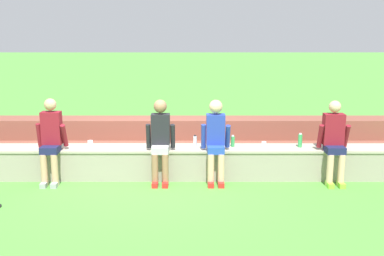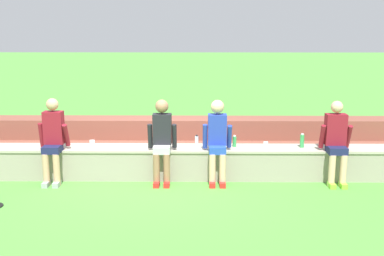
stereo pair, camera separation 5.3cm
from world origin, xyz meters
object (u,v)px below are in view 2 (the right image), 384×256
(person_right_of_center, at_px, (336,140))
(water_bottle_mid_right, at_px, (197,142))
(water_bottle_near_left, at_px, (234,141))
(plastic_cup_middle, at_px, (266,145))
(person_left_of_center, at_px, (162,139))
(water_bottle_near_right, at_px, (302,141))
(plastic_cup_right_end, at_px, (92,143))
(person_center, at_px, (217,139))
(person_far_left, at_px, (53,138))

(person_right_of_center, xyz_separation_m, water_bottle_mid_right, (-2.34, 0.27, -0.10))
(water_bottle_near_left, xyz_separation_m, plastic_cup_middle, (0.53, -0.10, -0.04))
(person_left_of_center, bearing_deg, water_bottle_near_left, 13.88)
(water_bottle_near_left, bearing_deg, person_right_of_center, -10.96)
(water_bottle_mid_right, bearing_deg, water_bottle_near_right, 0.60)
(plastic_cup_right_end, bearing_deg, water_bottle_near_left, -0.05)
(person_right_of_center, height_order, water_bottle_near_left, person_right_of_center)
(water_bottle_mid_right, xyz_separation_m, water_bottle_near_right, (1.84, 0.02, 0.01))
(plastic_cup_middle, bearing_deg, water_bottle_near_left, 169.61)
(water_bottle_mid_right, xyz_separation_m, plastic_cup_middle, (1.20, -0.05, -0.05))
(person_left_of_center, distance_m, person_right_of_center, 2.93)
(person_left_of_center, height_order, water_bottle_mid_right, person_left_of_center)
(person_left_of_center, bearing_deg, plastic_cup_middle, 6.74)
(person_center, distance_m, plastic_cup_middle, 0.89)
(water_bottle_near_right, xyz_separation_m, plastic_cup_right_end, (-3.68, 0.03, -0.06))
(person_far_left, height_order, person_center, person_far_left)
(plastic_cup_middle, bearing_deg, person_right_of_center, -11.23)
(water_bottle_near_left, relative_size, plastic_cup_right_end, 1.90)
(water_bottle_mid_right, distance_m, plastic_cup_middle, 1.20)
(plastic_cup_right_end, bearing_deg, person_left_of_center, -13.89)
(person_center, bearing_deg, water_bottle_near_left, 44.66)
(person_left_of_center, distance_m, water_bottle_near_left, 1.29)
(person_right_of_center, height_order, plastic_cup_right_end, person_right_of_center)
(water_bottle_near_left, bearing_deg, water_bottle_near_right, -1.56)
(person_far_left, distance_m, person_right_of_center, 4.77)
(person_far_left, bearing_deg, person_right_of_center, -0.15)
(person_right_of_center, distance_m, water_bottle_near_right, 0.59)
(water_bottle_mid_right, relative_size, plastic_cup_right_end, 2.04)
(person_far_left, height_order, plastic_cup_right_end, person_far_left)
(person_center, xyz_separation_m, plastic_cup_middle, (0.85, 0.21, -0.16))
(person_right_of_center, xyz_separation_m, plastic_cup_middle, (-1.14, 0.23, -0.15))
(person_right_of_center, xyz_separation_m, water_bottle_near_right, (-0.50, 0.29, -0.09))
(person_left_of_center, bearing_deg, person_far_left, -179.88)
(person_far_left, xyz_separation_m, water_bottle_mid_right, (2.43, 0.26, -0.12))
(person_center, height_order, water_bottle_near_right, person_center)
(person_far_left, bearing_deg, person_left_of_center, 0.12)
(person_center, distance_m, water_bottle_near_right, 1.52)
(water_bottle_mid_right, xyz_separation_m, water_bottle_near_left, (0.66, 0.05, -0.01))
(water_bottle_mid_right, relative_size, water_bottle_near_right, 0.89)
(person_right_of_center, xyz_separation_m, plastic_cup_right_end, (-4.18, 0.33, -0.15))
(person_left_of_center, relative_size, person_center, 1.00)
(person_far_left, height_order, water_bottle_mid_right, person_far_left)
(person_far_left, bearing_deg, water_bottle_mid_right, 6.13)
(person_left_of_center, relative_size, person_right_of_center, 1.01)
(water_bottle_mid_right, bearing_deg, plastic_cup_middle, -2.22)
(water_bottle_near_right, bearing_deg, plastic_cup_middle, -174.14)
(person_far_left, xyz_separation_m, plastic_cup_right_end, (0.59, 0.31, -0.17))
(water_bottle_mid_right, bearing_deg, person_right_of_center, -6.66)
(person_far_left, xyz_separation_m, person_left_of_center, (1.84, 0.00, 0.00))
(person_far_left, height_order, plastic_cup_middle, person_far_left)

